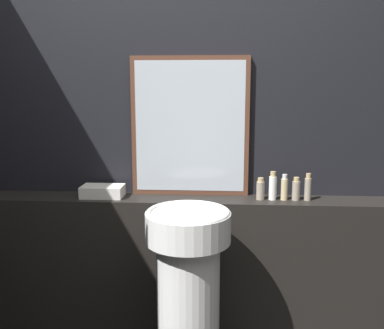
# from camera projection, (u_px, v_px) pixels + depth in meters

# --- Properties ---
(wall_back) EXTENTS (8.00, 0.06, 2.50)m
(wall_back) POSITION_uv_depth(u_px,v_px,m) (188.00, 129.00, 2.40)
(wall_back) COLOR black
(wall_back) RESTS_ON ground_plane
(vanity_counter) EXTENTS (2.53, 0.22, 0.89)m
(vanity_counter) POSITION_uv_depth(u_px,v_px,m) (186.00, 275.00, 2.40)
(vanity_counter) COLOR black
(vanity_counter) RESTS_ON ground_plane
(pedestal_sink) EXTENTS (0.39, 0.39, 0.93)m
(pedestal_sink) POSITION_uv_depth(u_px,v_px,m) (188.00, 295.00, 2.01)
(pedestal_sink) COLOR white
(pedestal_sink) RESTS_ON ground_plane
(mirror) EXTENTS (0.65, 0.03, 0.76)m
(mirror) POSITION_uv_depth(u_px,v_px,m) (190.00, 127.00, 2.34)
(mirror) COLOR #563323
(mirror) RESTS_ON vanity_counter
(towel_stack) EXTENTS (0.23, 0.14, 0.06)m
(towel_stack) POSITION_uv_depth(u_px,v_px,m) (103.00, 191.00, 2.35)
(towel_stack) COLOR silver
(towel_stack) RESTS_ON vanity_counter
(shampoo_bottle) EXTENTS (0.04, 0.04, 0.12)m
(shampoo_bottle) POSITION_uv_depth(u_px,v_px,m) (260.00, 190.00, 2.29)
(shampoo_bottle) COLOR gray
(shampoo_bottle) RESTS_ON vanity_counter
(conditioner_bottle) EXTENTS (0.04, 0.04, 0.15)m
(conditioner_bottle) POSITION_uv_depth(u_px,v_px,m) (273.00, 187.00, 2.28)
(conditioner_bottle) COLOR white
(conditioner_bottle) RESTS_ON vanity_counter
(lotion_bottle) EXTENTS (0.04, 0.04, 0.14)m
(lotion_bottle) POSITION_uv_depth(u_px,v_px,m) (284.00, 188.00, 2.28)
(lotion_bottle) COLOR #C6B284
(lotion_bottle) RESTS_ON vanity_counter
(body_wash_bottle) EXTENTS (0.04, 0.04, 0.12)m
(body_wash_bottle) POSITION_uv_depth(u_px,v_px,m) (296.00, 190.00, 2.27)
(body_wash_bottle) COLOR gray
(body_wash_bottle) RESTS_ON vanity_counter
(hand_soap_bottle) EXTENTS (0.04, 0.04, 0.15)m
(hand_soap_bottle) POSITION_uv_depth(u_px,v_px,m) (308.00, 188.00, 2.27)
(hand_soap_bottle) COLOR gray
(hand_soap_bottle) RESTS_ON vanity_counter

